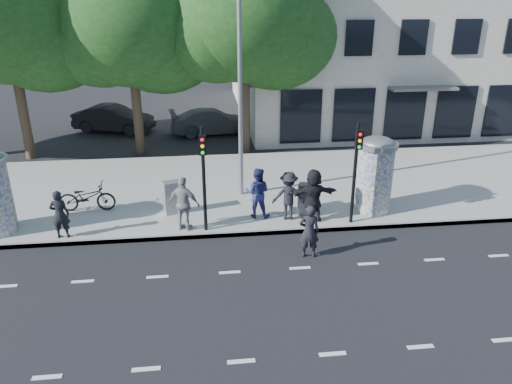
{
  "coord_description": "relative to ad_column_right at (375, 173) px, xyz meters",
  "views": [
    {
      "loc": [
        -0.67,
        -10.62,
        7.43
      ],
      "look_at": [
        0.98,
        3.5,
        1.53
      ],
      "focal_mm": 35.0,
      "sensor_mm": 36.0,
      "label": 1
    }
  ],
  "objects": [
    {
      "name": "car_mid",
      "position": [
        -10.49,
        12.02,
        -0.83
      ],
      "size": [
        2.78,
        4.57,
        1.42
      ],
      "primitive_type": "imported",
      "rotation": [
        0.0,
        0.0,
        1.25
      ],
      "color": "black",
      "rests_on": "ground"
    },
    {
      "name": "traffic_pole_near",
      "position": [
        -5.8,
        -0.91,
        0.69
      ],
      "size": [
        0.22,
        0.31,
        3.4
      ],
      "color": "black",
      "rests_on": "sidewalk"
    },
    {
      "name": "traffic_pole_far",
      "position": [
        -1.0,
        -0.91,
        0.69
      ],
      "size": [
        0.22,
        0.31,
        3.4
      ],
      "color": "black",
      "rests_on": "sidewalk"
    },
    {
      "name": "building",
      "position": [
        6.8,
        15.29,
        4.46
      ],
      "size": [
        20.3,
        15.85,
        12.0
      ],
      "color": "#AA9F8E",
      "rests_on": "ground"
    },
    {
      "name": "man_road",
      "position": [
        -2.83,
        -2.65,
        -0.72
      ],
      "size": [
        0.63,
        0.45,
        1.64
      ],
      "primitive_type": "imported",
      "rotation": [
        0.0,
        0.0,
        3.05
      ],
      "color": "black",
      "rests_on": "ground"
    },
    {
      "name": "car_right",
      "position": [
        -5.13,
        11.07,
        -0.88
      ],
      "size": [
        2.42,
        4.75,
        1.32
      ],
      "primitive_type": "imported",
      "rotation": [
        0.0,
        0.0,
        1.7
      ],
      "color": "#5B5D63",
      "rests_on": "ground"
    },
    {
      "name": "cabinet_left",
      "position": [
        -6.9,
        0.58,
        -0.81
      ],
      "size": [
        0.64,
        0.53,
        1.15
      ],
      "primitive_type": "cube",
      "rotation": [
        0.0,
        0.0,
        0.26
      ],
      "color": "gray",
      "rests_on": "sidewalk"
    },
    {
      "name": "ad_column_right",
      "position": [
        0.0,
        0.0,
        0.0
      ],
      "size": [
        1.36,
        1.36,
        2.65
      ],
      "color": "beige",
      "rests_on": "sidewalk"
    },
    {
      "name": "ped_b",
      "position": [
        -10.25,
        -0.85,
        -0.61
      ],
      "size": [
        0.58,
        0.39,
        1.56
      ],
      "primitive_type": "imported",
      "rotation": [
        0.0,
        0.0,
        3.17
      ],
      "color": "black",
      "rests_on": "sidewalk"
    },
    {
      "name": "tree_center",
      "position": [
        -3.7,
        7.6,
        4.77
      ],
      "size": [
        7.0,
        7.0,
        9.3
      ],
      "color": "#38281C",
      "rests_on": "ground"
    },
    {
      "name": "ped_f",
      "position": [
        -2.25,
        -0.59,
        -0.48
      ],
      "size": [
        1.71,
        0.68,
        1.81
      ],
      "primitive_type": "imported",
      "rotation": [
        0.0,
        0.0,
        3.18
      ],
      "color": "black",
      "rests_on": "sidewalk"
    },
    {
      "name": "sidewalk",
      "position": [
        -5.2,
        2.8,
        -1.46
      ],
      "size": [
        40.0,
        8.0,
        0.15
      ],
      "primitive_type": "cube",
      "color": "gray",
      "rests_on": "ground"
    },
    {
      "name": "ground",
      "position": [
        -5.2,
        -4.7,
        -1.54
      ],
      "size": [
        120.0,
        120.0,
        0.0
      ],
      "primitive_type": "plane",
      "color": "black",
      "rests_on": "ground"
    },
    {
      "name": "ped_e",
      "position": [
        -6.46,
        -0.75,
        -0.49
      ],
      "size": [
        1.2,
        0.96,
        1.8
      ],
      "primitive_type": "imported",
      "rotation": [
        0.0,
        0.0,
        2.74
      ],
      "color": "gray",
      "rests_on": "sidewalk"
    },
    {
      "name": "ped_d",
      "position": [
        -3.03,
        -0.33,
        -0.56
      ],
      "size": [
        1.14,
        0.75,
        1.66
      ],
      "primitive_type": "imported",
      "rotation": [
        0.0,
        0.0,
        3.02
      ],
      "color": "black",
      "rests_on": "sidewalk"
    },
    {
      "name": "curb",
      "position": [
        -5.2,
        -1.15,
        -1.46
      ],
      "size": [
        40.0,
        0.1,
        0.16
      ],
      "primitive_type": "cube",
      "color": "slate",
      "rests_on": "ground"
    },
    {
      "name": "tree_mid_left",
      "position": [
        -13.7,
        7.8,
        4.96
      ],
      "size": [
        7.2,
        7.2,
        9.57
      ],
      "color": "#38281C",
      "rests_on": "ground"
    },
    {
      "name": "bicycle",
      "position": [
        -9.84,
        1.11,
        -0.88
      ],
      "size": [
        0.75,
        1.96,
        1.02
      ],
      "primitive_type": "imported",
      "rotation": [
        0.0,
        0.0,
        1.53
      ],
      "color": "black",
      "rests_on": "sidewalk"
    },
    {
      "name": "lane_dash_near",
      "position": [
        -5.2,
        -6.9,
        -1.53
      ],
      "size": [
        32.0,
        0.12,
        0.01
      ],
      "primitive_type": "cube",
      "color": "silver",
      "rests_on": "ground"
    },
    {
      "name": "ped_c",
      "position": [
        -4.03,
        -0.05,
        -0.52
      ],
      "size": [
        1.0,
        0.87,
        1.74
      ],
      "primitive_type": "imported",
      "rotation": [
        0.0,
        0.0,
        2.85
      ],
      "color": "navy",
      "rests_on": "sidewalk"
    },
    {
      "name": "cabinet_right",
      "position": [
        -2.37,
        -0.08,
        -0.83
      ],
      "size": [
        0.63,
        0.54,
        1.11
      ],
      "primitive_type": "cube",
      "rotation": [
        0.0,
        0.0,
        -0.33
      ],
      "color": "slate",
      "rests_on": "sidewalk"
    },
    {
      "name": "lane_dash_far",
      "position": [
        -5.2,
        -3.3,
        -1.53
      ],
      "size": [
        32.0,
        0.12,
        0.01
      ],
      "primitive_type": "cube",
      "color": "silver",
      "rests_on": "ground"
    },
    {
      "name": "street_lamp",
      "position": [
        -4.4,
        1.93,
        3.26
      ],
      "size": [
        0.25,
        0.93,
        8.0
      ],
      "color": "slate",
      "rests_on": "sidewalk"
    },
    {
      "name": "tree_near_left",
      "position": [
        -8.7,
        8.0,
        4.53
      ],
      "size": [
        6.8,
        6.8,
        8.97
      ],
      "color": "#38281C",
      "rests_on": "ground"
    }
  ]
}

